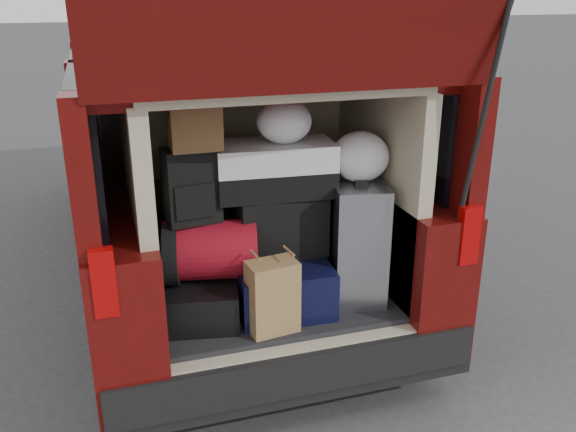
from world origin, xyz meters
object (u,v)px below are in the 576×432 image
at_px(silver_roller, 356,239).
at_px(red_duffel, 211,250).
at_px(black_soft_case, 280,224).
at_px(navy_hardshell, 279,279).
at_px(backpack, 192,185).
at_px(black_hardshell, 201,296).
at_px(kraft_bag, 272,297).
at_px(twotone_duffel, 274,168).

xyz_separation_m(silver_roller, red_duffel, (-0.79, 0.03, 0.03)).
distance_m(silver_roller, black_soft_case, 0.42).
distance_m(navy_hardshell, backpack, 0.71).
height_order(black_hardshell, black_soft_case, black_soft_case).
height_order(silver_roller, backpack, backpack).
height_order(kraft_bag, black_soft_case, black_soft_case).
bearing_deg(silver_roller, navy_hardshell, -173.44).
xyz_separation_m(red_duffel, backpack, (-0.07, 0.04, 0.34)).
relative_size(red_duffel, black_soft_case, 1.00).
bearing_deg(red_duffel, kraft_bag, -36.40).
relative_size(kraft_bag, red_duffel, 0.80).
height_order(black_hardshell, red_duffel, red_duffel).
bearing_deg(twotone_duffel, kraft_bag, -103.81).
relative_size(black_hardshell, backpack, 1.35).
relative_size(black_hardshell, red_duffel, 1.09).
distance_m(black_hardshell, navy_hardshell, 0.42).
height_order(black_hardshell, silver_roller, silver_roller).
relative_size(black_hardshell, kraft_bag, 1.37).
relative_size(silver_roller, red_duffel, 1.41).
height_order(black_hardshell, twotone_duffel, twotone_duffel).
bearing_deg(black_soft_case, navy_hardshell, -114.35).
height_order(navy_hardshell, red_duffel, red_duffel).
xyz_separation_m(silver_roller, backpack, (-0.86, 0.07, 0.37)).
distance_m(black_hardshell, backpack, 0.60).
bearing_deg(kraft_bag, red_duffel, 124.76).
distance_m(silver_roller, red_duffel, 0.79).
distance_m(kraft_bag, black_soft_case, 0.44).
height_order(silver_roller, twotone_duffel, twotone_duffel).
bearing_deg(black_soft_case, black_hardshell, -171.29).
height_order(black_hardshell, navy_hardshell, navy_hardshell).
distance_m(kraft_bag, backpack, 0.68).
distance_m(kraft_bag, red_duffel, 0.41).
height_order(red_duffel, backpack, backpack).
relative_size(navy_hardshell, silver_roller, 0.91).
xyz_separation_m(navy_hardshell, silver_roller, (0.43, -0.04, 0.20)).
distance_m(backpack, twotone_duffel, 0.44).
xyz_separation_m(kraft_bag, twotone_duffel, (0.11, 0.35, 0.55)).
bearing_deg(black_hardshell, silver_roller, 8.39).
distance_m(navy_hardshell, kraft_bag, 0.31).
bearing_deg(black_soft_case, backpack, -176.63).
distance_m(navy_hardshell, silver_roller, 0.47).
distance_m(navy_hardshell, black_soft_case, 0.30).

